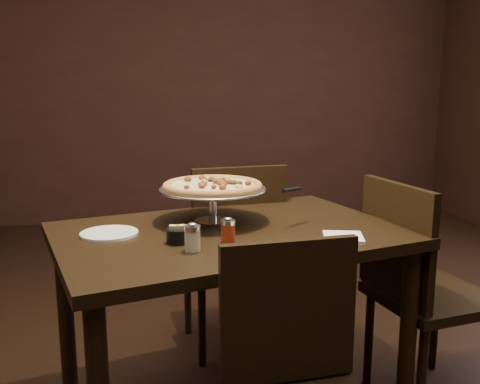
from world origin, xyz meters
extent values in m
cube|color=black|center=(0.00, 3.51, 1.40)|extent=(6.00, 0.02, 2.80)
cube|color=black|center=(-0.01, -0.05, 0.80)|extent=(1.49, 1.17, 0.04)
cylinder|color=black|center=(0.66, -0.27, 0.39)|extent=(0.07, 0.07, 0.78)
cylinder|color=black|center=(-0.67, 0.17, 0.39)|extent=(0.07, 0.07, 0.78)
cylinder|color=black|center=(0.48, 0.46, 0.39)|extent=(0.07, 0.07, 0.78)
cylinder|color=silver|center=(-0.05, 0.09, 0.83)|extent=(0.15, 0.15, 0.01)
cylinder|color=silver|center=(-0.05, 0.09, 0.89)|extent=(0.03, 0.03, 0.12)
cylinder|color=silver|center=(-0.05, 0.09, 0.95)|extent=(0.11, 0.11, 0.01)
cylinder|color=gray|center=(-0.05, 0.09, 0.96)|extent=(0.43, 0.43, 0.01)
torus|color=gray|center=(-0.05, 0.09, 0.96)|extent=(0.44, 0.44, 0.01)
cylinder|color=#9B662E|center=(-0.05, 0.09, 0.97)|extent=(0.40, 0.40, 0.01)
torus|color=#9B662E|center=(-0.05, 0.09, 0.97)|extent=(0.41, 0.41, 0.03)
cylinder|color=tan|center=(-0.05, 0.09, 0.98)|extent=(0.34, 0.34, 0.01)
cylinder|color=beige|center=(-0.18, -0.29, 0.86)|extent=(0.05, 0.05, 0.07)
cylinder|color=silver|center=(-0.18, -0.29, 0.90)|extent=(0.06, 0.06, 0.02)
ellipsoid|color=silver|center=(-0.18, -0.29, 0.92)|extent=(0.03, 0.03, 0.01)
cylinder|color=maroon|center=(-0.04, -0.22, 0.86)|extent=(0.05, 0.05, 0.07)
cylinder|color=silver|center=(-0.04, -0.22, 0.90)|extent=(0.05, 0.05, 0.02)
ellipsoid|color=silver|center=(-0.04, -0.22, 0.91)|extent=(0.03, 0.03, 0.01)
cylinder|color=black|center=(-0.22, -0.18, 0.85)|extent=(0.08, 0.08, 0.05)
cube|color=tan|center=(-0.23, -0.18, 0.86)|extent=(0.04, 0.03, 0.06)
cube|color=tan|center=(-0.21, -0.18, 0.86)|extent=(0.04, 0.03, 0.06)
cube|color=white|center=(0.38, -0.26, 0.83)|extent=(0.17, 0.17, 0.02)
cylinder|color=white|center=(-0.47, -0.03, 0.83)|extent=(0.22, 0.22, 0.01)
cylinder|color=white|center=(0.19, -0.36, 0.83)|extent=(0.23, 0.23, 0.01)
cone|color=silver|center=(0.25, -0.02, 0.96)|extent=(0.14, 0.14, 0.00)
cylinder|color=black|center=(0.25, -0.02, 0.97)|extent=(0.10, 0.07, 0.02)
cube|color=black|center=(0.10, 0.62, 0.48)|extent=(0.51, 0.51, 0.04)
cube|color=black|center=(0.12, 0.41, 0.76)|extent=(0.47, 0.08, 0.49)
cylinder|color=black|center=(0.27, 0.82, 0.23)|extent=(0.04, 0.04, 0.46)
cylinder|color=black|center=(-0.10, 0.79, 0.23)|extent=(0.04, 0.04, 0.46)
cylinder|color=black|center=(0.31, 0.45, 0.23)|extent=(0.04, 0.04, 0.46)
cylinder|color=black|center=(-0.07, 0.41, 0.23)|extent=(0.04, 0.04, 0.46)
cube|color=black|center=(0.08, -0.56, 0.70)|extent=(0.43, 0.06, 0.45)
cube|color=black|center=(0.89, -0.04, 0.47)|extent=(0.53, 0.53, 0.04)
cube|color=black|center=(0.68, -0.08, 0.75)|extent=(0.11, 0.46, 0.48)
cylinder|color=black|center=(1.04, 0.17, 0.23)|extent=(0.04, 0.04, 0.45)
cylinder|color=black|center=(0.73, -0.26, 0.23)|extent=(0.04, 0.04, 0.45)
cylinder|color=black|center=(0.68, 0.11, 0.23)|extent=(0.04, 0.04, 0.45)
camera|label=1|loc=(-0.35, -2.04, 1.37)|focal=40.00mm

